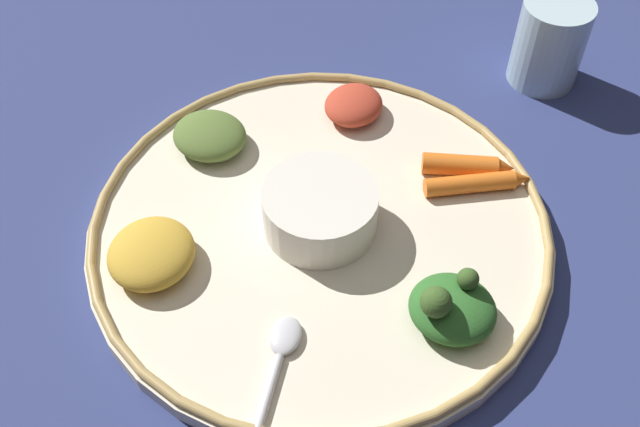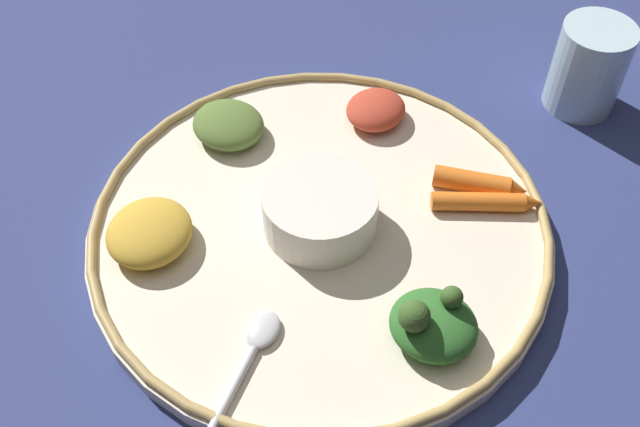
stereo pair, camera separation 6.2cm
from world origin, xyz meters
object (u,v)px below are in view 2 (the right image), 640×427
greens_pile (432,323)px  spoon (243,368)px  carrot_near_spoon (485,202)px  center_bowl (320,208)px  carrot_outer (479,183)px  drinking_glass (587,72)px

greens_pile → spoon: bearing=-161.4°
carrot_near_spoon → center_bowl: bearing=-165.9°
center_bowl → carrot_near_spoon: center_bowl is taller
center_bowl → carrot_outer: center_bowl is taller
greens_pile → carrot_near_spoon: greens_pile is taller
spoon → drinking_glass: (0.28, 0.35, 0.02)m
drinking_glass → carrot_outer: bearing=-125.5°
spoon → drinking_glass: drinking_glass is taller
carrot_near_spoon → carrot_outer: (-0.01, 0.02, 0.00)m
center_bowl → greens_pile: size_ratio=1.11×
greens_pile → drinking_glass: drinking_glass is taller
carrot_outer → drinking_glass: bearing=54.5°
center_bowl → carrot_outer: bearing=22.4°
center_bowl → greens_pile: (0.09, -0.10, -0.00)m
carrot_near_spoon → drinking_glass: size_ratio=1.07×
spoon → center_bowl: bearing=74.5°
drinking_glass → greens_pile: bearing=-115.6°
center_bowl → carrot_near_spoon: size_ratio=1.01×
spoon → drinking_glass: size_ratio=1.71×
greens_pile → drinking_glass: 0.33m
center_bowl → spoon: center_bowl is taller
greens_pile → carrot_outer: 0.16m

